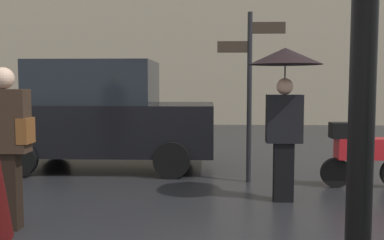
{
  "coord_description": "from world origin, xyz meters",
  "views": [
    {
      "loc": [
        -0.2,
        -2.03,
        1.6
      ],
      "look_at": [
        -0.46,
        4.58,
        1.06
      ],
      "focal_mm": 41.39,
      "sensor_mm": 36.0,
      "label": 1
    }
  ],
  "objects": [
    {
      "name": "pedestrian_with_umbrella",
      "position": [
        0.81,
        3.96,
        1.62
      ],
      "size": [
        0.99,
        0.99,
        2.08
      ],
      "rotation": [
        0.0,
        0.0,
        4.09
      ],
      "color": "black",
      "rests_on": "ground"
    },
    {
      "name": "pedestrian_with_bag",
      "position": [
        -2.41,
        2.67,
        1.01
      ],
      "size": [
        0.54,
        0.24,
        1.78
      ],
      "rotation": [
        0.0,
        0.0,
        0.45
      ],
      "color": "black",
      "rests_on": "ground"
    },
    {
      "name": "parked_car_left",
      "position": [
        -2.22,
        6.28,
        1.01
      ],
      "size": [
        4.06,
        2.01,
        2.03
      ],
      "rotation": [
        0.0,
        0.0,
        3.23
      ],
      "color": "black",
      "rests_on": "ground"
    },
    {
      "name": "street_signpost",
      "position": [
        0.45,
        5.14,
        1.67
      ],
      "size": [
        1.08,
        0.08,
        2.74
      ],
      "color": "black",
      "rests_on": "ground"
    },
    {
      "name": "parked_scooter",
      "position": [
        2.17,
        4.81,
        0.55
      ],
      "size": [
        1.38,
        0.32,
        1.23
      ],
      "rotation": [
        0.0,
        0.0,
        -0.24
      ],
      "color": "black",
      "rests_on": "ground"
    }
  ]
}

